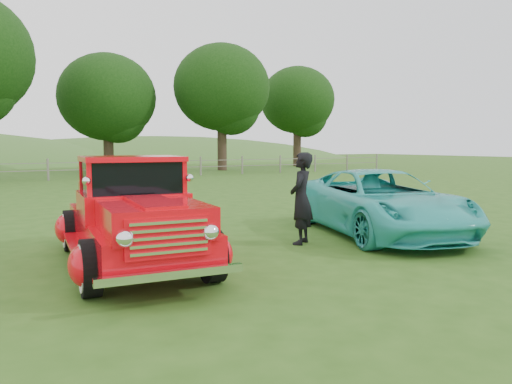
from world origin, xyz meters
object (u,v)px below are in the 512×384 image
tree_near_east (107,97)px  red_pickup (132,217)px  tree_far_east (297,100)px  teal_sedan (380,202)px  man (301,198)px  tree_mid_east (222,88)px

tree_near_east → red_pickup: tree_near_east is taller
tree_near_east → tree_far_east: size_ratio=0.94×
tree_far_east → red_pickup: (-23.55, -29.04, -5.06)m
tree_near_east → teal_sedan: (-1.07, -28.02, -4.54)m
red_pickup → man: (3.39, 0.03, 0.11)m
man → red_pickup: bearing=-38.9°
tree_near_east → red_pickup: 29.13m
tree_far_east → teal_sedan: size_ratio=1.74×
tree_mid_east → tree_far_east: (9.00, 3.00, -0.31)m
tree_near_east → tree_mid_east: (8.00, -2.00, 0.93)m
tree_mid_east → man: size_ratio=5.20×
tree_near_east → man: size_ratio=4.59×
tree_mid_east → teal_sedan: (-9.07, -26.02, -5.47)m
red_pickup → teal_sedan: 5.47m
red_pickup → tree_far_east: bearing=56.5°
tree_mid_east → tree_far_east: 9.49m
tree_near_east → teal_sedan: bearing=-92.2°
tree_mid_east → man: bearing=-113.2°
tree_far_east → man: 35.67m
tree_far_east → man: bearing=-124.8°
tree_far_east → teal_sedan: bearing=-121.9°
red_pickup → man: size_ratio=2.83×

